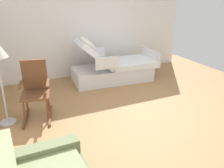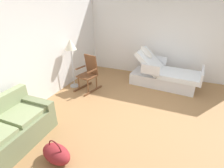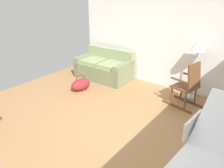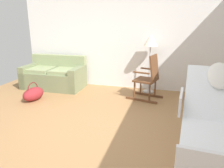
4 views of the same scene
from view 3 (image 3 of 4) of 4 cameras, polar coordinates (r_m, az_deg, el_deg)
name	(u,v)px [view 3 (image 3 of 4)]	position (r m, az deg, el deg)	size (l,w,h in m)	color
ground_plane	(110,130)	(4.38, -0.50, -11.59)	(6.69, 6.69, 0.00)	#9E7247
back_wall	(173,37)	(6.02, 15.05, 11.39)	(5.55, 0.10, 2.70)	white
couch	(104,68)	(6.68, -2.04, 3.99)	(1.61, 0.87, 0.85)	#737D57
rocking_chair	(188,86)	(5.25, 18.58, -0.42)	(0.85, 0.64, 1.05)	brown
floor_lamp	(198,49)	(5.52, 20.94, 8.36)	(0.34, 0.34, 1.48)	#B2B5BA
duffel_bag	(81,85)	(5.98, -7.90, -0.13)	(0.41, 0.61, 0.43)	maroon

